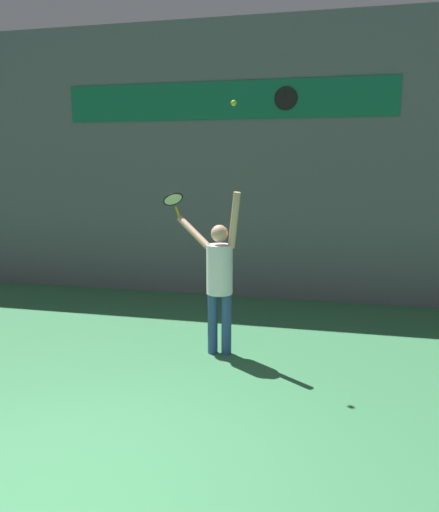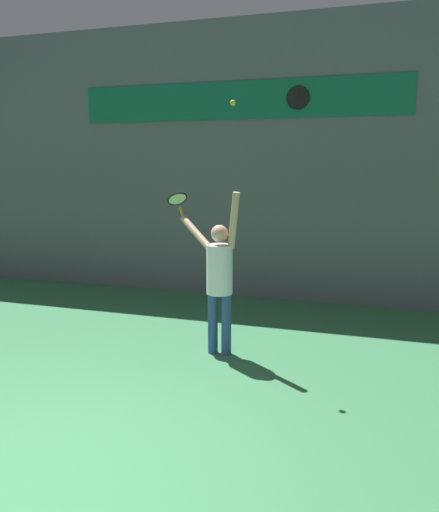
% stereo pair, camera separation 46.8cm
% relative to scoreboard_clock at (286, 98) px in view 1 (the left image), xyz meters
% --- Properties ---
extents(ground_plane, '(18.00, 18.00, 0.00)m').
position_rel_scoreboard_clock_xyz_m(ground_plane, '(-1.10, -6.04, -3.59)').
color(ground_plane, '#387A4C').
extents(back_wall, '(18.00, 0.10, 5.00)m').
position_rel_scoreboard_clock_xyz_m(back_wall, '(-1.10, 0.08, -1.09)').
color(back_wall, slate).
rests_on(back_wall, ground_plane).
extents(sponsor_banner, '(5.98, 0.02, 0.66)m').
position_rel_scoreboard_clock_xyz_m(sponsor_banner, '(-1.10, 0.02, -0.00)').
color(sponsor_banner, '#146B4C').
extents(scoreboard_clock, '(0.40, 0.04, 0.40)m').
position_rel_scoreboard_clock_xyz_m(scoreboard_clock, '(0.00, 0.00, 0.00)').
color(scoreboard_clock, black).
extents(tennis_player, '(1.00, 0.62, 2.14)m').
position_rel_scoreboard_clock_xyz_m(tennis_player, '(-0.53, -2.87, -2.53)').
color(tennis_player, '#2D4C7F').
rests_on(tennis_player, ground_plane).
extents(tennis_racket, '(0.38, 0.38, 0.36)m').
position_rel_scoreboard_clock_xyz_m(tennis_racket, '(-1.30, -2.33, -1.62)').
color(tennis_racket, yellow).
extents(tennis_ball, '(0.07, 0.07, 0.07)m').
position_rel_scoreboard_clock_xyz_m(tennis_ball, '(-0.33, -2.95, -0.40)').
color(tennis_ball, '#CCDB2D').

